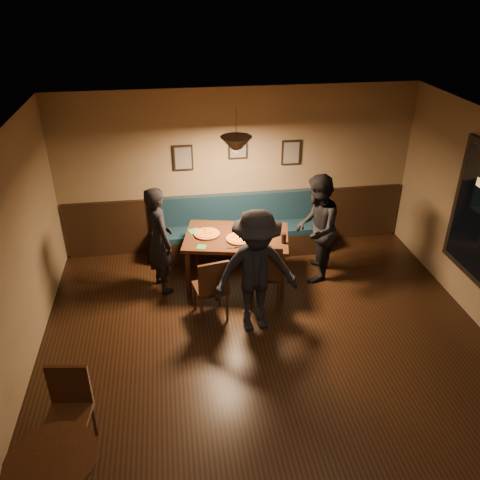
# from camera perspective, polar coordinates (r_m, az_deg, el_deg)

# --- Properties ---
(floor) EXTENTS (7.00, 7.00, 0.00)m
(floor) POSITION_cam_1_polar(r_m,az_deg,el_deg) (6.17, 4.68, -16.38)
(floor) COLOR black
(floor) RESTS_ON ground
(ceiling) EXTENTS (7.00, 7.00, 0.00)m
(ceiling) POSITION_cam_1_polar(r_m,az_deg,el_deg) (4.63, 6.06, 8.89)
(ceiling) COLOR silver
(ceiling) RESTS_ON ground
(wall_back) EXTENTS (6.00, 0.00, 6.00)m
(wall_back) POSITION_cam_1_polar(r_m,az_deg,el_deg) (8.34, -0.27, 7.95)
(wall_back) COLOR #8C704F
(wall_back) RESTS_ON ground
(wainscot) EXTENTS (5.88, 0.06, 1.00)m
(wainscot) POSITION_cam_1_polar(r_m,az_deg,el_deg) (8.67, -0.23, 2.31)
(wainscot) COLOR black
(wainscot) RESTS_ON ground
(booth_bench) EXTENTS (3.00, 0.60, 1.00)m
(booth_bench) POSITION_cam_1_polar(r_m,az_deg,el_deg) (8.43, 0.04, 1.51)
(booth_bench) COLOR #0F232D
(booth_bench) RESTS_ON ground
(picture_left) EXTENTS (0.32, 0.04, 0.42)m
(picture_left) POSITION_cam_1_polar(r_m,az_deg,el_deg) (8.13, -6.62, 9.47)
(picture_left) COLOR black
(picture_left) RESTS_ON wall_back
(picture_center) EXTENTS (0.32, 0.04, 0.42)m
(picture_center) POSITION_cam_1_polar(r_m,az_deg,el_deg) (8.16, -0.25, 10.83)
(picture_center) COLOR black
(picture_center) RESTS_ON wall_back
(picture_right) EXTENTS (0.32, 0.04, 0.42)m
(picture_right) POSITION_cam_1_polar(r_m,az_deg,el_deg) (8.38, 5.95, 10.08)
(picture_right) COLOR black
(picture_right) RESTS_ON wall_back
(pendant_lamp) EXTENTS (0.44, 0.44, 0.25)m
(pendant_lamp) POSITION_cam_1_polar(r_m,az_deg,el_deg) (6.89, -0.44, 10.92)
(pendant_lamp) COLOR black
(pendant_lamp) RESTS_ON ceiling
(dining_table) EXTENTS (1.73, 1.31, 0.83)m
(dining_table) POSITION_cam_1_polar(r_m,az_deg,el_deg) (7.66, -0.39, -2.25)
(dining_table) COLOR black
(dining_table) RESTS_ON floor
(chair_near_left) EXTENTS (0.51, 0.51, 0.98)m
(chair_near_left) POSITION_cam_1_polar(r_m,az_deg,el_deg) (6.91, -3.47, -5.40)
(chair_near_left) COLOR black
(chair_near_left) RESTS_ON floor
(chair_near_right) EXTENTS (0.56, 0.56, 1.05)m
(chair_near_right) POSITION_cam_1_polar(r_m,az_deg,el_deg) (7.15, 3.00, -3.72)
(chair_near_right) COLOR black
(chair_near_right) RESTS_ON floor
(diner_left) EXTENTS (0.60, 0.72, 1.69)m
(diner_left) POSITION_cam_1_polar(r_m,az_deg,el_deg) (7.41, -9.36, -0.01)
(diner_left) COLOR black
(diner_left) RESTS_ON floor
(diner_right) EXTENTS (0.93, 1.03, 1.74)m
(diner_right) POSITION_cam_1_polar(r_m,az_deg,el_deg) (7.67, 8.85, 1.31)
(diner_right) COLOR black
(diner_right) RESTS_ON floor
(diner_front) EXTENTS (1.21, 0.78, 1.77)m
(diner_front) POSITION_cam_1_polar(r_m,az_deg,el_deg) (6.47, 1.90, -3.76)
(diner_front) COLOR black
(diner_front) RESTS_ON floor
(pizza_a) EXTENTS (0.49, 0.49, 0.04)m
(pizza_a) POSITION_cam_1_polar(r_m,az_deg,el_deg) (7.48, -3.87, 0.73)
(pizza_a) COLOR #C45A25
(pizza_a) RESTS_ON dining_table
(pizza_b) EXTENTS (0.45, 0.45, 0.04)m
(pizza_b) POSITION_cam_1_polar(r_m,az_deg,el_deg) (7.32, -0.09, 0.16)
(pizza_b) COLOR orange
(pizza_b) RESTS_ON dining_table
(pizza_c) EXTENTS (0.37, 0.37, 0.04)m
(pizza_c) POSITION_cam_1_polar(r_m,az_deg,el_deg) (7.62, 2.70, 1.31)
(pizza_c) COLOR orange
(pizza_c) RESTS_ON dining_table
(soda_glass) EXTENTS (0.09, 0.09, 0.15)m
(soda_glass) POSITION_cam_1_polar(r_m,az_deg,el_deg) (7.25, 5.10, 0.20)
(soda_glass) COLOR black
(soda_glass) RESTS_ON dining_table
(tabasco_bottle) EXTENTS (0.03, 0.03, 0.11)m
(tabasco_bottle) POSITION_cam_1_polar(r_m,az_deg,el_deg) (7.41, 3.38, 0.80)
(tabasco_bottle) COLOR maroon
(tabasco_bottle) RESTS_ON dining_table
(napkin_a) EXTENTS (0.20, 0.20, 0.01)m
(napkin_a) POSITION_cam_1_polar(r_m,az_deg,el_deg) (7.61, -5.33, 1.05)
(napkin_a) COLOR #1E7436
(napkin_a) RESTS_ON dining_table
(napkin_b) EXTENTS (0.17, 0.17, 0.01)m
(napkin_b) POSITION_cam_1_polar(r_m,az_deg,el_deg) (7.17, -4.50, -0.80)
(napkin_b) COLOR #1C6C30
(napkin_b) RESTS_ON dining_table
(cutlery_set) EXTENTS (0.20, 0.05, 0.00)m
(cutlery_set) POSITION_cam_1_polar(r_m,az_deg,el_deg) (7.12, -0.51, -0.93)
(cutlery_set) COLOR silver
(cutlery_set) RESTS_ON dining_table
(cafe_chair_far) EXTENTS (0.48, 0.48, 0.96)m
(cafe_chair_far) POSITION_cam_1_polar(r_m,az_deg,el_deg) (5.45, -19.40, -18.76)
(cafe_chair_far) COLOR black
(cafe_chair_far) RESTS_ON floor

